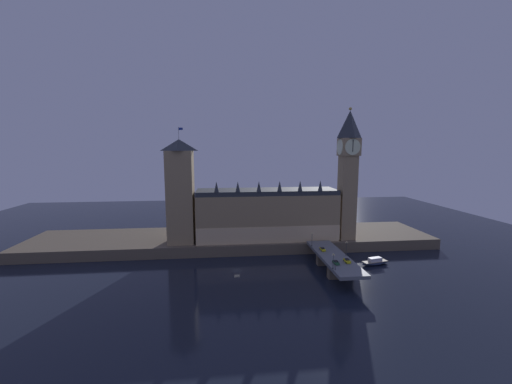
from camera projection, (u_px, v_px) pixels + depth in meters
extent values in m
plane|color=black|center=(237.00, 270.00, 139.19)|extent=(400.00, 400.00, 0.00)
cube|color=brown|center=(234.00, 239.00, 177.25)|extent=(220.00, 42.00, 5.56)
cube|color=#9E845B|center=(267.00, 216.00, 168.77)|extent=(74.17, 20.12, 24.25)
cube|color=beige|center=(269.00, 235.00, 159.79)|extent=(74.17, 0.20, 8.73)
cube|color=#2D3338|center=(267.00, 192.00, 166.98)|extent=(74.17, 18.51, 2.40)
cone|color=#2D3338|center=(216.00, 187.00, 155.26)|extent=(2.40, 2.40, 5.33)
cone|color=#2D3338|center=(238.00, 187.00, 156.37)|extent=(2.40, 2.40, 5.33)
cone|color=#2D3338|center=(259.00, 186.00, 157.48)|extent=(2.40, 2.40, 5.33)
cone|color=#2D3338|center=(280.00, 186.00, 158.59)|extent=(2.40, 2.40, 5.33)
cone|color=#2D3338|center=(300.00, 186.00, 159.70)|extent=(2.40, 2.40, 5.33)
cone|color=#2D3338|center=(320.00, 186.00, 160.81)|extent=(2.40, 2.40, 5.33)
cube|color=#9E845B|center=(347.00, 198.00, 166.92)|extent=(8.10, 8.10, 44.54)
cube|color=#9E845B|center=(349.00, 147.00, 163.31)|extent=(9.56, 9.56, 9.01)
cylinder|color=beige|center=(353.00, 147.00, 158.48)|extent=(8.11, 0.25, 8.11)
cylinder|color=beige|center=(345.00, 147.00, 168.14)|extent=(8.11, 0.25, 8.11)
cylinder|color=beige|center=(358.00, 147.00, 163.82)|extent=(0.25, 8.11, 8.11)
cylinder|color=beige|center=(340.00, 147.00, 162.80)|extent=(0.25, 8.11, 8.11)
cube|color=black|center=(353.00, 146.00, 158.21)|extent=(0.36, 0.10, 6.08)
pyramid|color=#2D3338|center=(350.00, 124.00, 161.75)|extent=(9.56, 9.56, 14.12)
sphere|color=gold|center=(350.00, 109.00, 160.69)|extent=(1.60, 1.60, 1.60)
cube|color=#9E845B|center=(181.00, 197.00, 160.04)|extent=(13.07, 13.07, 47.10)
pyramid|color=#2D3338|center=(179.00, 145.00, 156.48)|extent=(13.33, 13.33, 5.74)
cylinder|color=#99999E|center=(179.00, 133.00, 155.69)|extent=(0.24, 0.24, 6.00)
cube|color=navy|center=(181.00, 129.00, 155.52)|extent=(2.00, 0.08, 1.20)
cube|color=slate|center=(334.00, 257.00, 137.88)|extent=(11.92, 46.00, 1.40)
cube|color=brown|center=(340.00, 271.00, 130.79)|extent=(10.13, 3.20, 5.55)
cube|color=brown|center=(328.00, 259.00, 145.90)|extent=(10.13, 3.20, 5.55)
cube|color=yellow|center=(323.00, 249.00, 144.94)|extent=(1.74, 4.30, 0.72)
cube|color=black|center=(323.00, 248.00, 144.86)|extent=(1.43, 1.94, 0.45)
cylinder|color=black|center=(320.00, 249.00, 146.20)|extent=(0.22, 0.64, 0.64)
cylinder|color=black|center=(323.00, 249.00, 146.37)|extent=(0.22, 0.64, 0.64)
cylinder|color=black|center=(322.00, 251.00, 143.57)|extent=(0.22, 0.64, 0.64)
cylinder|color=black|center=(325.00, 251.00, 143.74)|extent=(0.22, 0.64, 0.64)
cube|color=#235633|center=(336.00, 263.00, 127.83)|extent=(1.74, 4.11, 0.75)
cube|color=black|center=(336.00, 261.00, 127.75)|extent=(1.43, 1.85, 0.45)
cylinder|color=black|center=(333.00, 262.00, 129.03)|extent=(0.22, 0.64, 0.64)
cylinder|color=black|center=(337.00, 262.00, 129.20)|extent=(0.22, 0.64, 0.64)
cylinder|color=black|center=(335.00, 264.00, 126.51)|extent=(0.22, 0.64, 0.64)
cylinder|color=black|center=(339.00, 264.00, 126.69)|extent=(0.22, 0.64, 0.64)
cube|color=yellow|center=(347.00, 261.00, 129.65)|extent=(1.80, 4.12, 0.88)
cube|color=black|center=(347.00, 259.00, 129.56)|extent=(1.47, 1.86, 0.45)
cylinder|color=black|center=(350.00, 263.00, 128.52)|extent=(0.22, 0.64, 0.64)
cylinder|color=black|center=(346.00, 263.00, 128.34)|extent=(0.22, 0.64, 0.64)
cylinder|color=black|center=(348.00, 260.00, 131.04)|extent=(0.22, 0.64, 0.64)
cylinder|color=black|center=(344.00, 261.00, 130.86)|extent=(0.22, 0.64, 0.64)
cylinder|color=black|center=(335.00, 269.00, 121.38)|extent=(0.28, 0.28, 0.80)
cylinder|color=#47384C|center=(335.00, 267.00, 121.28)|extent=(0.38, 0.38, 0.67)
sphere|color=tan|center=(335.00, 266.00, 121.22)|extent=(0.22, 0.22, 0.22)
cylinder|color=#2D3333|center=(333.00, 268.00, 122.65)|extent=(0.56, 0.56, 0.50)
cylinder|color=#2D3333|center=(333.00, 262.00, 122.29)|extent=(0.18, 0.18, 4.89)
sphere|color=#F9E5A3|center=(333.00, 254.00, 121.88)|extent=(0.60, 0.60, 0.60)
sphere|color=#F9E5A3|center=(332.00, 255.00, 121.88)|extent=(0.44, 0.44, 0.44)
sphere|color=#F9E5A3|center=(335.00, 255.00, 121.98)|extent=(0.44, 0.44, 0.44)
cylinder|color=#2D3333|center=(346.00, 255.00, 138.34)|extent=(0.56, 0.56, 0.50)
cylinder|color=#2D3333|center=(346.00, 249.00, 137.96)|extent=(0.18, 0.18, 5.08)
sphere|color=#F9E5A3|center=(347.00, 242.00, 137.55)|extent=(0.60, 0.60, 0.60)
sphere|color=#F9E5A3|center=(346.00, 243.00, 137.55)|extent=(0.44, 0.44, 0.44)
sphere|color=#F9E5A3|center=(348.00, 243.00, 137.64)|extent=(0.44, 0.44, 0.44)
cylinder|color=#2D3333|center=(312.00, 245.00, 151.66)|extent=(0.56, 0.56, 0.50)
cylinder|color=#2D3333|center=(312.00, 240.00, 151.26)|extent=(0.18, 0.18, 5.38)
sphere|color=#F9E5A3|center=(312.00, 233.00, 150.83)|extent=(0.60, 0.60, 0.60)
sphere|color=#F9E5A3|center=(311.00, 234.00, 150.83)|extent=(0.44, 0.44, 0.44)
sphere|color=#F9E5A3|center=(313.00, 234.00, 150.92)|extent=(0.44, 0.44, 0.44)
ellipsoid|color=#1E2842|center=(375.00, 263.00, 146.02)|extent=(14.31, 6.98, 1.69)
cube|color=tan|center=(375.00, 261.00, 145.92)|extent=(12.52, 5.82, 0.24)
cube|color=silver|center=(375.00, 259.00, 145.79)|extent=(6.59, 3.84, 1.69)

